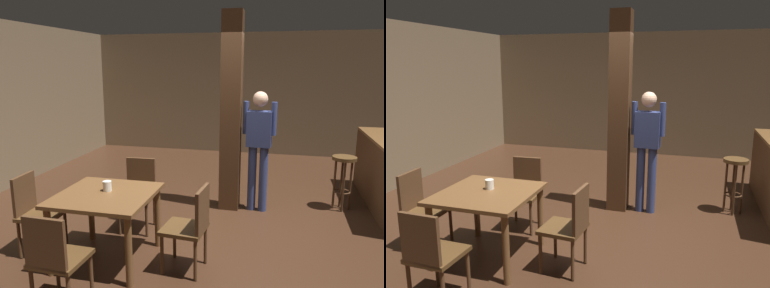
# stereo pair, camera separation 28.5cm
# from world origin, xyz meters

# --- Properties ---
(ground_plane) EXTENTS (10.80, 10.80, 0.00)m
(ground_plane) POSITION_xyz_m (0.00, 0.00, 0.00)
(ground_plane) COLOR #382114
(wall_back) EXTENTS (8.00, 0.10, 2.80)m
(wall_back) POSITION_xyz_m (0.00, 4.50, 1.40)
(wall_back) COLOR #756047
(wall_back) RESTS_ON ground_plane
(pillar) EXTENTS (0.28, 0.28, 2.80)m
(pillar) POSITION_xyz_m (-0.17, 0.86, 1.40)
(pillar) COLOR #422816
(pillar) RESTS_ON ground_plane
(dining_table) EXTENTS (0.99, 0.99, 0.76)m
(dining_table) POSITION_xyz_m (-1.23, -0.97, 0.64)
(dining_table) COLOR brown
(dining_table) RESTS_ON ground_plane
(chair_north) EXTENTS (0.44, 0.44, 0.89)m
(chair_north) POSITION_xyz_m (-1.21, -0.11, 0.51)
(chair_north) COLOR #4C3319
(chair_north) RESTS_ON ground_plane
(chair_east) EXTENTS (0.45, 0.45, 0.89)m
(chair_east) POSITION_xyz_m (-0.30, -0.98, 0.51)
(chair_east) COLOR #4C3319
(chair_east) RESTS_ON ground_plane
(chair_south) EXTENTS (0.43, 0.43, 0.89)m
(chair_south) POSITION_xyz_m (-1.26, -1.87, 0.51)
(chair_south) COLOR #4C3319
(chair_south) RESTS_ON ground_plane
(chair_west) EXTENTS (0.44, 0.44, 0.89)m
(chair_west) POSITION_xyz_m (-2.08, -1.00, 0.51)
(chair_west) COLOR #4C3319
(chair_west) RESTS_ON ground_plane
(napkin_cup) EXTENTS (0.09, 0.09, 0.11)m
(napkin_cup) POSITION_xyz_m (-1.25, -0.89, 0.81)
(napkin_cup) COLOR silver
(napkin_cup) RESTS_ON dining_table
(standing_person) EXTENTS (0.47, 0.23, 1.72)m
(standing_person) POSITION_xyz_m (0.23, 0.84, 1.00)
(standing_person) COLOR navy
(standing_person) RESTS_ON ground_plane
(bar_stool_near) EXTENTS (0.34, 0.34, 0.79)m
(bar_stool_near) POSITION_xyz_m (1.43, 1.16, 0.59)
(bar_stool_near) COLOR #4C3319
(bar_stool_near) RESTS_ON ground_plane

